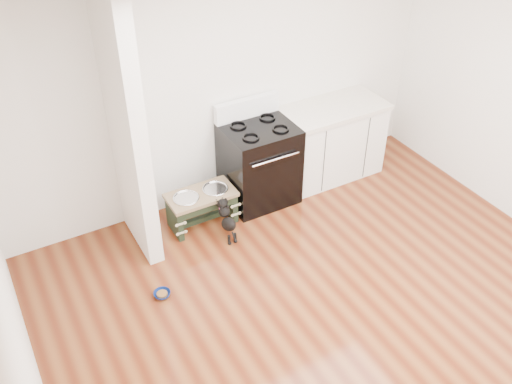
{
  "coord_description": "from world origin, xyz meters",
  "views": [
    {
      "loc": [
        -2.36,
        -2.42,
        3.96
      ],
      "look_at": [
        -0.09,
        1.61,
        0.55
      ],
      "focal_mm": 40.0,
      "sensor_mm": 36.0,
      "label": 1
    }
  ],
  "objects": [
    {
      "name": "oven_range",
      "position": [
        0.25,
        2.16,
        0.48
      ],
      "size": [
        0.76,
        0.69,
        1.14
      ],
      "color": "black",
      "rests_on": "ground"
    },
    {
      "name": "partition_wall",
      "position": [
        -1.18,
        2.1,
        1.35
      ],
      "size": [
        0.15,
        0.8,
        2.7
      ],
      "primitive_type": "cube",
      "color": "silver",
      "rests_on": "ground"
    },
    {
      "name": "room_shell",
      "position": [
        0.0,
        0.0,
        1.62
      ],
      "size": [
        5.0,
        5.0,
        5.0
      ],
      "color": "silver",
      "rests_on": "ground"
    },
    {
      "name": "puppy",
      "position": [
        -0.38,
        1.71,
        0.24
      ],
      "size": [
        0.13,
        0.37,
        0.44
      ],
      "color": "black",
      "rests_on": "ground"
    },
    {
      "name": "floor_bowl",
      "position": [
        -1.3,
        1.25,
        0.03
      ],
      "size": [
        0.2,
        0.2,
        0.05
      ],
      "rotation": [
        0.0,
        0.0,
        -0.35
      ],
      "color": "navy",
      "rests_on": "ground"
    },
    {
      "name": "dog_feeder",
      "position": [
        -0.51,
        2.04,
        0.28
      ],
      "size": [
        0.72,
        0.39,
        0.41
      ],
      "color": "black",
      "rests_on": "ground"
    },
    {
      "name": "ground",
      "position": [
        0.0,
        0.0,
        0.0
      ],
      "size": [
        5.0,
        5.0,
        0.0
      ],
      "primitive_type": "plane",
      "color": "#4F1E0E",
      "rests_on": "ground"
    },
    {
      "name": "cabinet_run",
      "position": [
        1.23,
        2.18,
        0.45
      ],
      "size": [
        1.24,
        0.64,
        0.91
      ],
      "color": "white",
      "rests_on": "ground"
    }
  ]
}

